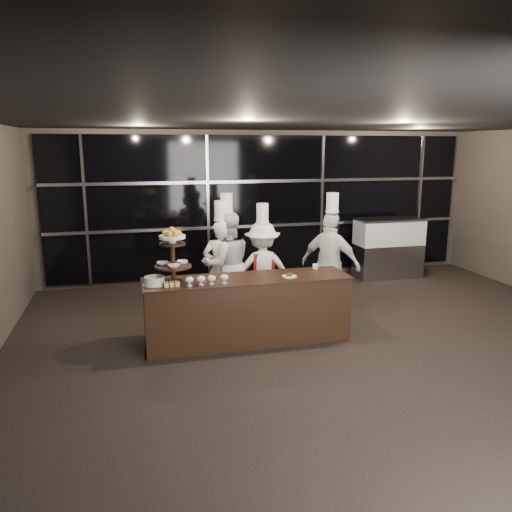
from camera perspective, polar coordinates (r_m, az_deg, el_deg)
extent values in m
plane|color=black|center=(6.16, 13.85, -13.74)|extent=(10.00, 10.00, 0.00)
plane|color=black|center=(5.56, 15.50, 15.31)|extent=(10.00, 10.00, 0.00)
plane|color=#473F38|center=(10.27, 1.06, 5.81)|extent=(9.00, 0.00, 9.00)
cube|color=black|center=(10.21, 1.15, 5.77)|extent=(8.60, 0.04, 2.80)
cube|color=#A5A5AA|center=(10.22, 1.22, 3.51)|extent=(8.60, 0.06, 0.06)
cube|color=#A5A5AA|center=(10.12, 1.24, 8.55)|extent=(8.60, 0.06, 0.06)
cube|color=#A5A5AA|center=(9.85, -18.90, 4.86)|extent=(0.05, 0.05, 2.80)
cube|color=#A5A5AA|center=(9.93, -5.52, 5.53)|extent=(0.05, 0.05, 2.80)
cube|color=#A5A5AA|center=(10.57, 7.51, 5.89)|extent=(0.05, 0.05, 2.80)
cube|color=#A5A5AA|center=(11.62, 18.16, 5.96)|extent=(0.05, 0.05, 2.80)
cube|color=black|center=(6.97, -0.99, -6.23)|extent=(2.80, 0.70, 0.90)
cube|color=black|center=(6.84, -1.00, -2.62)|extent=(2.84, 0.74, 0.03)
cylinder|color=black|center=(6.68, -9.39, -2.88)|extent=(0.24, 0.24, 0.03)
cylinder|color=black|center=(6.60, -9.49, -0.08)|extent=(0.06, 0.06, 0.70)
cylinder|color=black|center=(6.63, -9.45, -1.17)|extent=(0.48, 0.48, 0.02)
cylinder|color=black|center=(6.57, -9.54, 1.37)|extent=(0.34, 0.34, 0.02)
cylinder|color=white|center=(6.56, -9.55, 1.74)|extent=(0.10, 0.10, 0.06)
cylinder|color=white|center=(6.55, -9.57, 2.17)|extent=(0.34, 0.34, 0.04)
sphere|color=orange|center=(6.55, -8.88, 2.61)|extent=(0.09, 0.09, 0.09)
sphere|color=#6BAF2D|center=(6.61, -9.29, 2.69)|extent=(0.09, 0.09, 0.09)
sphere|color=orange|center=(6.61, -9.98, 2.65)|extent=(0.09, 0.09, 0.09)
sphere|color=yellow|center=(6.53, -10.28, 2.54)|extent=(0.09, 0.09, 0.09)
sphere|color=#69A52A|center=(6.47, -9.88, 2.45)|extent=(0.09, 0.09, 0.09)
sphere|color=orange|center=(6.48, -9.18, 2.49)|extent=(0.09, 0.09, 0.09)
sphere|color=orange|center=(6.53, -9.60, 2.92)|extent=(0.09, 0.09, 0.09)
imported|color=white|center=(6.67, -10.61, -0.85)|extent=(0.16, 0.16, 0.04)
imported|color=white|center=(6.69, -8.40, -0.70)|extent=(0.15, 0.15, 0.05)
imported|color=white|center=(6.50, -9.36, -1.14)|extent=(0.16, 0.16, 0.04)
cylinder|color=silver|center=(6.49, -7.62, -3.37)|extent=(0.07, 0.07, 0.01)
cylinder|color=silver|center=(6.48, -7.62, -3.10)|extent=(0.02, 0.02, 0.05)
ellipsoid|color=silver|center=(6.47, -7.64, -2.69)|extent=(0.11, 0.11, 0.08)
ellipsoid|color=#26D16D|center=(6.46, -7.64, -2.65)|extent=(0.08, 0.08, 0.05)
cylinder|color=silver|center=(6.51, -6.29, -3.29)|extent=(0.07, 0.07, 0.01)
cylinder|color=silver|center=(6.50, -6.29, -3.02)|extent=(0.02, 0.02, 0.05)
ellipsoid|color=silver|center=(6.48, -6.30, -2.61)|extent=(0.11, 0.11, 0.08)
ellipsoid|color=#B41A26|center=(6.48, -6.30, -2.57)|extent=(0.08, 0.08, 0.05)
cylinder|color=silver|center=(6.53, -5.08, -3.21)|extent=(0.07, 0.07, 0.01)
cylinder|color=silver|center=(6.52, -5.09, -2.95)|extent=(0.02, 0.02, 0.05)
ellipsoid|color=silver|center=(6.50, -5.09, -2.54)|extent=(0.11, 0.11, 0.08)
ellipsoid|color=beige|center=(6.50, -5.09, -2.50)|extent=(0.08, 0.08, 0.05)
cylinder|color=silver|center=(6.55, -3.65, -3.12)|extent=(0.07, 0.07, 0.01)
cylinder|color=silver|center=(6.54, -3.65, -2.86)|extent=(0.02, 0.02, 0.05)
ellipsoid|color=silver|center=(6.53, -3.65, -2.45)|extent=(0.11, 0.11, 0.08)
ellipsoid|color=#432512|center=(6.53, -3.66, -2.41)|extent=(0.08, 0.08, 0.05)
cylinder|color=white|center=(6.62, -11.53, -3.20)|extent=(0.30, 0.30, 0.01)
cylinder|color=white|center=(6.60, -11.55, -2.74)|extent=(0.26, 0.26, 0.10)
cube|color=#F2C976|center=(6.48, -10.21, -3.29)|extent=(0.05, 0.06, 0.05)
cube|color=#F2C976|center=(6.48, -9.59, -3.25)|extent=(0.05, 0.06, 0.05)
cube|color=#F2C976|center=(6.49, -8.97, -3.22)|extent=(0.05, 0.06, 0.05)
cube|color=#F2C976|center=(6.54, -10.25, -3.13)|extent=(0.05, 0.06, 0.05)
cube|color=#F2C976|center=(6.55, -9.64, -3.09)|extent=(0.05, 0.06, 0.05)
cube|color=#F2C976|center=(6.55, -9.03, -3.06)|extent=(0.05, 0.06, 0.05)
cylinder|color=white|center=(6.89, 3.85, -2.34)|extent=(0.20, 0.20, 0.01)
cylinder|color=#4C2814|center=(6.89, 3.85, -2.13)|extent=(0.08, 0.08, 0.04)
cylinder|color=white|center=(7.37, 6.80, -1.19)|extent=(0.08, 0.08, 0.07)
cube|color=#A5A5AA|center=(10.76, 14.80, -0.52)|extent=(1.36, 0.58, 0.70)
cube|color=silver|center=(10.64, 14.97, 2.63)|extent=(1.36, 0.58, 0.50)
cube|color=#FFC67F|center=(10.64, 14.97, 2.63)|extent=(1.27, 0.49, 0.40)
cube|color=#A5A5AA|center=(10.60, 15.05, 4.06)|extent=(1.38, 0.60, 0.04)
imported|color=white|center=(7.94, -4.00, -1.46)|extent=(0.64, 0.50, 1.56)
cylinder|color=white|center=(7.77, -4.10, 5.22)|extent=(0.19, 0.19, 0.30)
cylinder|color=white|center=(7.79, -4.09, 4.16)|extent=(0.21, 0.21, 0.03)
imported|color=silver|center=(7.97, -3.31, -0.96)|extent=(0.86, 0.70, 1.68)
cylinder|color=white|center=(7.81, -3.40, 6.11)|extent=(0.19, 0.19, 0.30)
cylinder|color=white|center=(7.82, -3.38, 5.06)|extent=(0.21, 0.21, 0.03)
imported|color=white|center=(7.98, 0.72, -1.52)|extent=(1.04, 0.68, 1.51)
cylinder|color=white|center=(7.81, 0.74, 4.95)|extent=(0.19, 0.19, 0.30)
cylinder|color=white|center=(7.83, 0.73, 3.89)|extent=(0.21, 0.21, 0.03)
cube|color=#990D0B|center=(7.87, 0.95, -1.73)|extent=(0.34, 0.03, 0.57)
imported|color=silver|center=(8.01, 8.49, -0.98)|extent=(0.98, 1.00, 1.68)
cylinder|color=white|center=(7.85, 8.72, 6.09)|extent=(0.19, 0.19, 0.30)
cylinder|color=white|center=(7.86, 8.69, 5.04)|extent=(0.21, 0.21, 0.03)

